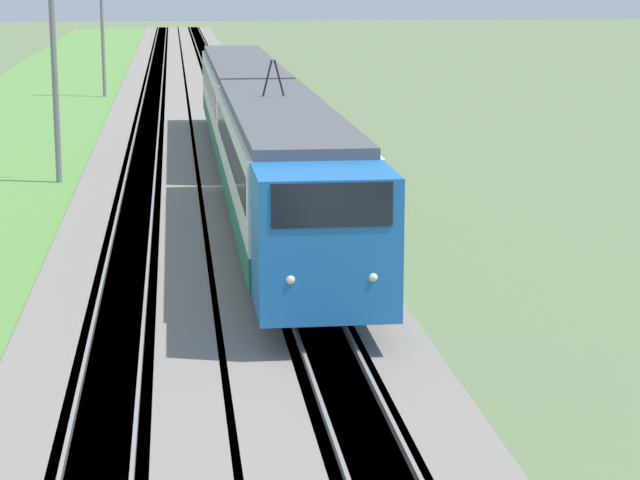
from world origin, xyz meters
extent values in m
cube|color=gray|center=(50.00, 0.00, 0.15)|extent=(240.00, 4.40, 0.30)
cube|color=gray|center=(50.00, -4.25, 0.15)|extent=(240.00, 4.40, 0.30)
cube|color=#4C4238|center=(50.00, 0.00, 0.15)|extent=(240.00, 1.57, 0.30)
cube|color=gray|center=(50.00, 0.53, 0.38)|extent=(240.00, 0.07, 0.15)
cube|color=gray|center=(50.00, -0.53, 0.38)|extent=(240.00, 0.07, 0.15)
cube|color=#4C4238|center=(50.00, -4.25, 0.15)|extent=(240.00, 1.57, 0.30)
cube|color=gray|center=(50.00, -3.72, 0.38)|extent=(240.00, 0.07, 0.15)
cube|color=gray|center=(50.00, -4.79, 0.38)|extent=(240.00, 0.07, 0.15)
cube|color=#5B8E42|center=(50.00, 6.58, 0.06)|extent=(240.00, 10.48, 0.12)
cube|color=blue|center=(17.13, -4.25, 2.44)|extent=(2.52, 2.81, 2.88)
cube|color=black|center=(16.75, -4.25, 3.40)|extent=(1.82, 2.34, 0.86)
sphere|color=#F2EAC6|center=(15.92, -3.45, 1.96)|extent=(0.20, 0.20, 0.20)
sphere|color=#F2EAC6|center=(15.92, -5.06, 1.96)|extent=(0.20, 0.20, 0.20)
cube|color=#196B47|center=(27.17, -4.25, 1.40)|extent=(17.57, 2.93, 0.81)
cube|color=silver|center=(27.17, -4.25, 2.84)|extent=(17.57, 2.93, 2.07)
cube|color=black|center=(27.17, -4.25, 3.01)|extent=(16.16, 2.95, 0.87)
cube|color=#515156|center=(27.17, -4.25, 4.00)|extent=(17.57, 2.70, 0.25)
cube|color=black|center=(27.17, -4.25, 0.72)|extent=(16.69, 2.49, 0.55)
cylinder|color=black|center=(20.19, -3.72, 0.88)|extent=(0.86, 0.12, 0.86)
cylinder|color=black|center=(20.19, -4.79, 0.88)|extent=(0.86, 0.12, 0.86)
cube|color=#196B47|center=(46.60, -4.25, 1.40)|extent=(20.09, 2.93, 0.81)
cube|color=silver|center=(46.60, -4.25, 2.84)|extent=(20.09, 2.93, 2.07)
cube|color=black|center=(46.60, -4.25, 3.01)|extent=(18.48, 2.95, 0.87)
cube|color=#515156|center=(46.60, -4.25, 4.00)|extent=(20.09, 2.70, 0.25)
cube|color=black|center=(46.60, -4.25, 0.72)|extent=(19.08, 2.49, 0.55)
cylinder|color=black|center=(29.81, -4.08, 4.68)|extent=(0.06, 0.33, 1.08)
cylinder|color=black|center=(29.81, -4.43, 4.68)|extent=(0.06, 0.33, 1.08)
cube|color=black|center=(20.19, -4.25, 0.00)|extent=(0.10, 0.10, 0.00)
cylinder|color=slate|center=(39.23, 3.01, 4.93)|extent=(0.22, 0.22, 9.85)
cylinder|color=slate|center=(72.25, 3.01, 4.70)|extent=(0.22, 0.22, 9.41)
camera|label=1|loc=(-7.33, -1.30, 7.75)|focal=70.00mm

